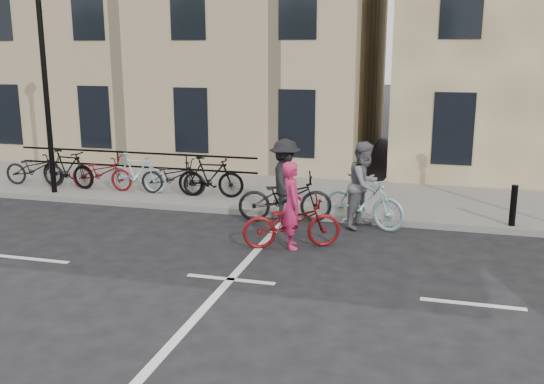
% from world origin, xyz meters
% --- Properties ---
extents(ground, '(120.00, 120.00, 0.00)m').
position_xyz_m(ground, '(0.00, 0.00, 0.00)').
color(ground, black).
rests_on(ground, ground).
extents(sidewalk, '(46.00, 4.00, 0.15)m').
position_xyz_m(sidewalk, '(-4.00, 6.00, 0.07)').
color(sidewalk, slate).
rests_on(sidewalk, ground).
extents(building_west, '(20.00, 10.00, 10.00)m').
position_xyz_m(building_west, '(-9.00, 13.00, 5.15)').
color(building_west, tan).
rests_on(building_west, sidewalk).
extents(lamp_post, '(0.36, 0.36, 5.28)m').
position_xyz_m(lamp_post, '(-6.50, 4.40, 3.49)').
color(lamp_post, black).
rests_on(lamp_post, sidewalk).
extents(bollard_east, '(0.14, 0.14, 0.90)m').
position_xyz_m(bollard_east, '(5.00, 4.25, 0.60)').
color(bollard_east, black).
rests_on(bollard_east, sidewalk).
extents(parked_bikes, '(7.25, 1.23, 1.05)m').
position_xyz_m(parked_bikes, '(-4.92, 5.04, 0.65)').
color(parked_bikes, black).
rests_on(parked_bikes, sidewalk).
extents(cyclist_pink, '(2.09, 1.39, 1.76)m').
position_xyz_m(cyclist_pink, '(0.61, 2.00, 0.61)').
color(cyclist_pink, maroon).
rests_on(cyclist_pink, ground).
extents(cyclist_grey, '(2.06, 1.31, 1.93)m').
position_xyz_m(cyclist_grey, '(1.83, 3.80, 0.78)').
color(cyclist_grey, '#9CC2CC').
rests_on(cyclist_grey, ground).
extents(cyclist_dark, '(2.28, 1.38, 1.92)m').
position_xyz_m(cyclist_dark, '(0.03, 3.80, 0.75)').
color(cyclist_dark, black).
rests_on(cyclist_dark, ground).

